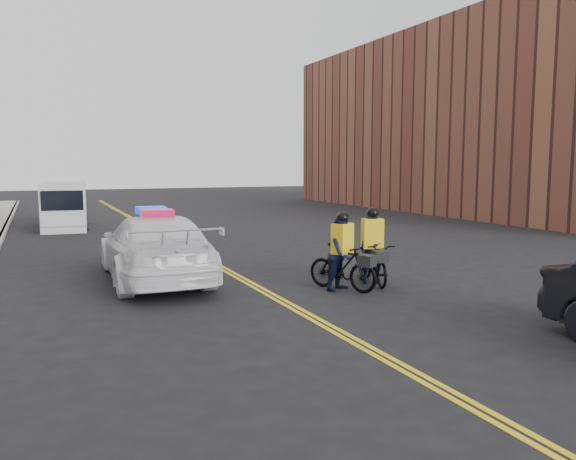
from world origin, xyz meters
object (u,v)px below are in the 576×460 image
at_px(cyclist_far, 342,259).
at_px(cyclist_near, 372,257).
at_px(police_cruiser, 155,248).
at_px(cargo_van, 65,206).

bearing_deg(cyclist_far, cyclist_near, -8.75).
xyz_separation_m(cyclist_near, cyclist_far, (-1.03, -0.35, 0.07)).
xyz_separation_m(police_cruiser, cargo_van, (-1.48, 13.47, 0.19)).
height_order(police_cruiser, cargo_van, cargo_van).
relative_size(cargo_van, cyclist_far, 2.80).
relative_size(cargo_van, cyclist_near, 2.55).
xyz_separation_m(cargo_van, cyclist_near, (6.25, -15.99, -0.38)).
height_order(police_cruiser, cyclist_near, cyclist_near).
bearing_deg(police_cruiser, cyclist_near, 153.72).
bearing_deg(cyclist_near, police_cruiser, 168.07).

